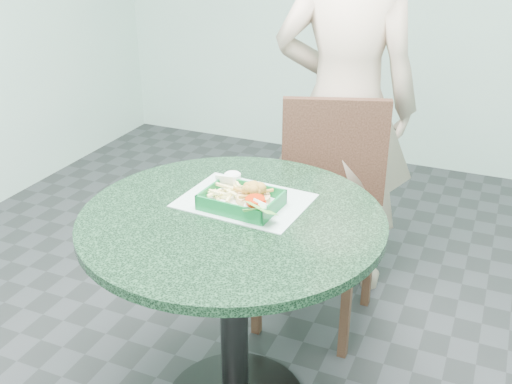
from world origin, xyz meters
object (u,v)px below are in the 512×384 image
at_px(diner_person, 346,81).
at_px(sauce_ramekin, 230,183).
at_px(dining_chair, 325,199).
at_px(crab_sandwich, 253,197).
at_px(cafe_table, 233,267).
at_px(food_basket, 242,209).

bearing_deg(diner_person, sauce_ramekin, 70.99).
height_order(dining_chair, diner_person, diner_person).
relative_size(dining_chair, diner_person, 0.49).
distance_m(dining_chair, diner_person, 0.51).
distance_m(dining_chair, crab_sandwich, 0.65).
bearing_deg(dining_chair, diner_person, 73.90).
bearing_deg(sauce_ramekin, diner_person, 78.82).
relative_size(cafe_table, diner_person, 0.49).
relative_size(cafe_table, crab_sandwich, 8.78).
relative_size(cafe_table, food_basket, 4.03).
distance_m(cafe_table, crab_sandwich, 0.24).
bearing_deg(cafe_table, food_basket, 82.65).
relative_size(crab_sandwich, sauce_ramekin, 2.00).
bearing_deg(dining_chair, food_basket, -116.64).
height_order(crab_sandwich, sauce_ramekin, crab_sandwich).
distance_m(food_basket, sauce_ramekin, 0.13).
bearing_deg(crab_sandwich, cafe_table, -111.42).
distance_m(food_basket, crab_sandwich, 0.05).
bearing_deg(food_basket, crab_sandwich, 48.64).
xyz_separation_m(cafe_table, diner_person, (0.08, 0.95, 0.38)).
xyz_separation_m(diner_person, sauce_ramekin, (-0.16, -0.81, -0.16)).
relative_size(diner_person, food_basket, 8.22).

